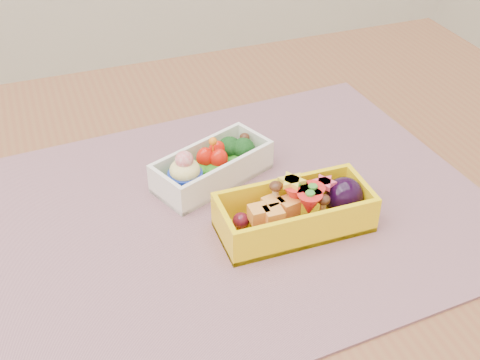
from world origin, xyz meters
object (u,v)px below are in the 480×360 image
object	(u,v)px
placemat	(235,211)
table	(194,270)
bento_white	(212,166)
bento_yellow	(298,210)

from	to	relation	value
placemat	table	bearing A→B (deg)	152.00
bento_white	bento_yellow	size ratio (longest dim) A/B	0.94
bento_yellow	bento_white	bearing A→B (deg)	117.46
table	placemat	size ratio (longest dim) A/B	2.11
placemat	bento_yellow	size ratio (longest dim) A/B	3.40
bento_white	bento_yellow	distance (m)	0.13
table	bento_yellow	distance (m)	0.18
bento_white	bento_yellow	world-z (taller)	bento_white
placemat	bento_yellow	world-z (taller)	bento_yellow
placemat	bento_white	world-z (taller)	bento_white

